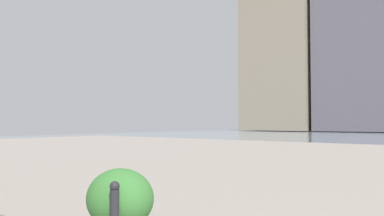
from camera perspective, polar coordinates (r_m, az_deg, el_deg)
building_annex at (r=74.27m, az=24.40°, el=7.82°), size 14.08×14.25×28.24m
building_highrise at (r=76.90m, az=13.32°, el=8.93°), size 13.25×10.91×34.48m
bollard_mid at (r=5.19m, az=-11.50°, el=-14.64°), size 0.13×0.13×0.76m
shrub_round at (r=5.71m, az=-10.69°, el=-13.15°), size 1.01×0.91×0.86m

